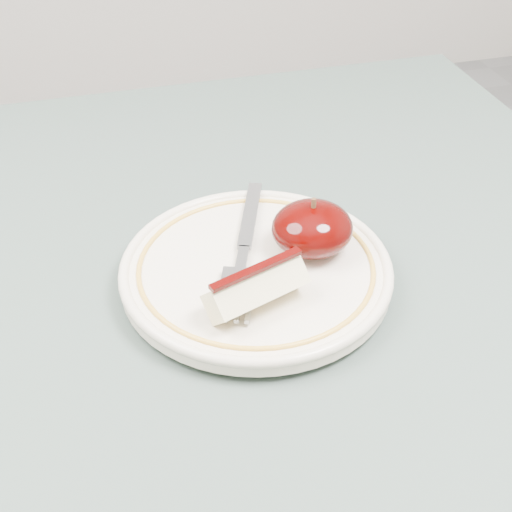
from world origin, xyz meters
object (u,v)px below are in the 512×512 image
object	(u,v)px
plate	(256,270)
fork	(244,249)
table	(182,421)
apple_half	(312,228)

from	to	relation	value
plate	fork	bearing A→B (deg)	106.26
table	fork	world-z (taller)	fork
table	apple_half	size ratio (longest dim) A/B	13.40
table	plate	xyz separation A→B (m)	(0.08, 0.05, 0.10)
table	plate	size ratio (longest dim) A/B	4.07
plate	fork	size ratio (longest dim) A/B	1.23
table	fork	distance (m)	0.15
fork	apple_half	bearing A→B (deg)	-77.60
table	fork	bearing A→B (deg)	44.46
table	apple_half	bearing A→B (deg)	26.17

